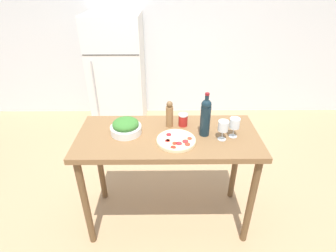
# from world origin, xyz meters

# --- Properties ---
(ground_plane) EXTENTS (14.00, 14.00, 0.00)m
(ground_plane) POSITION_xyz_m (0.00, 0.00, 0.00)
(ground_plane) COLOR tan
(wall_back) EXTENTS (6.40, 0.08, 2.60)m
(wall_back) POSITION_xyz_m (0.00, 2.30, 1.30)
(wall_back) COLOR silver
(wall_back) RESTS_ON ground_plane
(refrigerator) EXTENTS (0.73, 0.75, 1.61)m
(refrigerator) POSITION_xyz_m (-0.71, 1.89, 0.80)
(refrigerator) COLOR white
(refrigerator) RESTS_ON ground_plane
(prep_counter) EXTENTS (1.44, 0.65, 0.93)m
(prep_counter) POSITION_xyz_m (0.00, 0.00, 0.81)
(prep_counter) COLOR brown
(prep_counter) RESTS_ON ground_plane
(wine_bottle) EXTENTS (0.08, 0.08, 0.35)m
(wine_bottle) POSITION_xyz_m (0.29, -0.00, 1.09)
(wine_bottle) COLOR #142833
(wine_bottle) RESTS_ON prep_counter
(wine_glass_near) EXTENTS (0.08, 0.08, 0.16)m
(wine_glass_near) POSITION_xyz_m (0.41, -0.07, 1.04)
(wine_glass_near) COLOR silver
(wine_glass_near) RESTS_ON prep_counter
(wine_glass_far) EXTENTS (0.08, 0.08, 0.16)m
(wine_glass_far) POSITION_xyz_m (0.51, -0.03, 1.04)
(wine_glass_far) COLOR silver
(wine_glass_far) RESTS_ON prep_counter
(pepper_mill) EXTENTS (0.06, 0.06, 0.23)m
(pepper_mill) POSITION_xyz_m (0.01, 0.14, 1.04)
(pepper_mill) COLOR olive
(pepper_mill) RESTS_ON prep_counter
(salad_bowl) EXTENTS (0.25, 0.25, 0.13)m
(salad_bowl) POSITION_xyz_m (-0.33, 0.03, 0.99)
(salad_bowl) COLOR white
(salad_bowl) RESTS_ON prep_counter
(homemade_pizza) EXTENTS (0.30, 0.30, 0.03)m
(homemade_pizza) POSITION_xyz_m (0.06, -0.11, 0.94)
(homemade_pizza) COLOR beige
(homemade_pizza) RESTS_ON prep_counter
(salt_canister) EXTENTS (0.08, 0.08, 0.11)m
(salt_canister) POSITION_xyz_m (0.13, 0.15, 0.98)
(salt_canister) COLOR #B2231E
(salt_canister) RESTS_ON prep_counter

